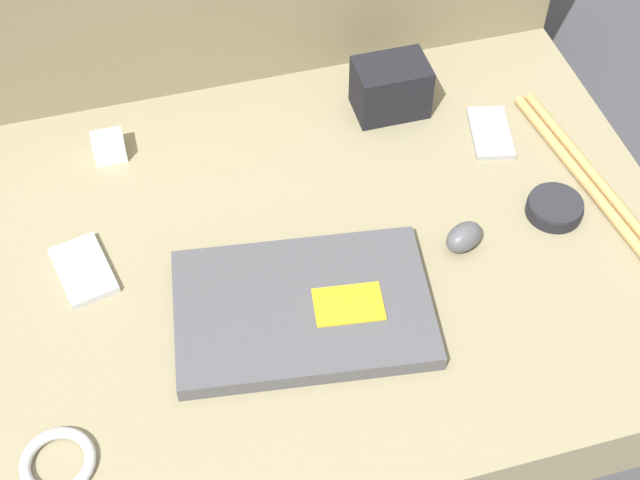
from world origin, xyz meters
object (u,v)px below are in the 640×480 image
laptop (303,308)px  phone_silver (84,270)px  phone_black (490,132)px  computer_mouse (464,237)px  camera_pouch (391,87)px  charger_brick (109,147)px  speaker_puck (555,208)px

laptop → phone_silver: size_ratio=2.98×
laptop → phone_black: laptop is taller
laptop → phone_black: size_ratio=2.95×
computer_mouse → camera_pouch: (-0.01, 0.30, 0.02)m
laptop → phone_silver: 0.31m
computer_mouse → camera_pouch: camera_pouch is taller
computer_mouse → charger_brick: computer_mouse is taller
speaker_puck → camera_pouch: size_ratio=0.72×
phone_black → camera_pouch: camera_pouch is taller
computer_mouse → phone_silver: (-0.52, 0.09, -0.01)m
computer_mouse → charger_brick: (-0.45, 0.31, -0.00)m
phone_silver → charger_brick: size_ratio=2.57×
computer_mouse → speaker_puck: computer_mouse is taller
phone_silver → charger_brick: (0.06, 0.22, 0.01)m
speaker_puck → camera_pouch: camera_pouch is taller
speaker_puck → camera_pouch: bearing=120.3°
speaker_puck → charger_brick: charger_brick is taller
laptop → phone_black: (0.37, 0.25, -0.01)m
phone_silver → camera_pouch: 0.55m
charger_brick → laptop: bearing=-59.9°
laptop → phone_silver: (-0.27, 0.15, -0.01)m
phone_silver → charger_brick: bearing=61.4°
speaker_puck → charger_brick: (-0.60, 0.29, 0.01)m
computer_mouse → phone_black: (0.12, 0.20, -0.02)m
camera_pouch → charger_brick: (-0.44, 0.01, -0.03)m
computer_mouse → phone_black: bearing=34.6°
phone_silver → camera_pouch: bearing=9.5°
speaker_puck → phone_silver: (-0.67, 0.07, -0.01)m
computer_mouse → charger_brick: bearing=122.1°
phone_silver → phone_black: (0.64, 0.11, -0.00)m
laptop → computer_mouse: (0.24, 0.05, 0.01)m
phone_silver → camera_pouch: (0.51, 0.20, 0.04)m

